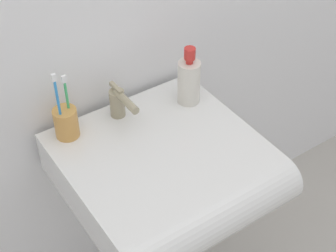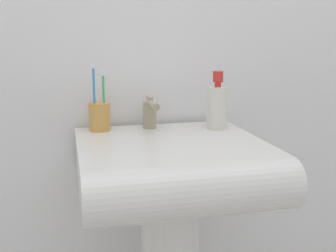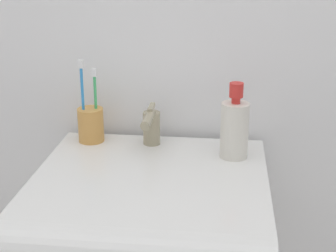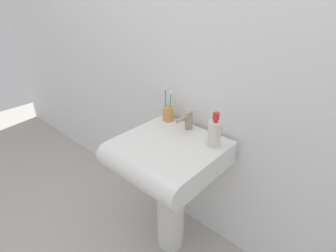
% 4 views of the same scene
% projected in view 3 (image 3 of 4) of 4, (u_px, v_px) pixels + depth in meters
% --- Properties ---
extents(sink_basin, '(0.51, 0.52, 0.13)m').
position_uv_depth(sink_basin, '(148.00, 210.00, 1.10)').
color(sink_basin, white).
rests_on(sink_basin, sink_pedestal).
extents(faucet, '(0.04, 0.13, 0.10)m').
position_uv_depth(faucet, '(151.00, 125.00, 1.26)').
color(faucet, tan).
rests_on(faucet, sink_basin).
extents(toothbrush_cup, '(0.06, 0.06, 0.21)m').
position_uv_depth(toothbrush_cup, '(91.00, 123.00, 1.30)').
color(toothbrush_cup, '#D19347').
rests_on(toothbrush_cup, sink_basin).
extents(soap_bottle, '(0.07, 0.07, 0.18)m').
position_uv_depth(soap_bottle, '(235.00, 128.00, 1.19)').
color(soap_bottle, silver).
rests_on(soap_bottle, sink_basin).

